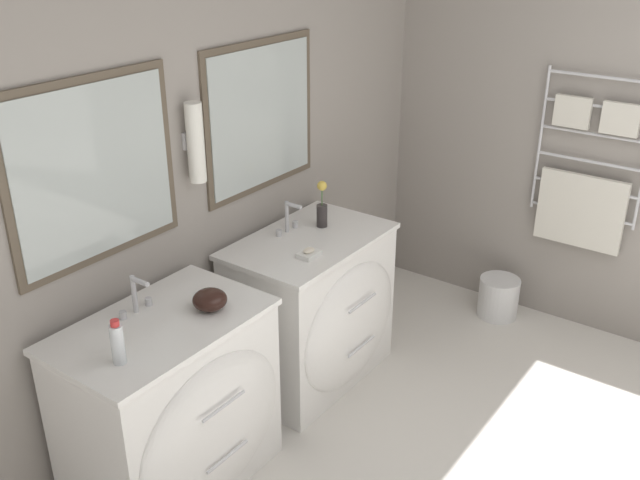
{
  "coord_description": "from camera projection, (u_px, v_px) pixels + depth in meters",
  "views": [
    {
      "loc": [
        -2.33,
        -0.06,
        2.42
      ],
      "look_at": [
        -0.04,
        1.6,
        1.1
      ],
      "focal_mm": 40.0,
      "sensor_mm": 36.0,
      "label": 1
    }
  ],
  "objects": [
    {
      "name": "wall_back",
      "position": [
        204.0,
        163.0,
        3.44
      ],
      "size": [
        5.28,
        0.16,
        2.6
      ],
      "color": "gray",
      "rests_on": "ground_plane"
    },
    {
      "name": "wall_right",
      "position": [
        593.0,
        123.0,
        4.13
      ],
      "size": [
        0.13,
        4.44,
        2.6
      ],
      "color": "gray",
      "rests_on": "ground_plane"
    },
    {
      "name": "vanity_left",
      "position": [
        175.0,
        408.0,
        3.13
      ],
      "size": [
        0.92,
        0.63,
        0.85
      ],
      "color": "white",
      "rests_on": "ground_plane"
    },
    {
      "name": "vanity_right",
      "position": [
        315.0,
        310.0,
        3.89
      ],
      "size": [
        0.92,
        0.63,
        0.85
      ],
      "color": "white",
      "rests_on": "ground_plane"
    },
    {
      "name": "faucet_left",
      "position": [
        136.0,
        296.0,
        3.01
      ],
      "size": [
        0.17,
        0.11,
        0.17
      ],
      "color": "silver",
      "rests_on": "vanity_left"
    },
    {
      "name": "faucet_right",
      "position": [
        289.0,
        218.0,
        3.77
      ],
      "size": [
        0.17,
        0.11,
        0.17
      ],
      "color": "silver",
      "rests_on": "vanity_right"
    },
    {
      "name": "toiletry_bottle",
      "position": [
        118.0,
        343.0,
        2.67
      ],
      "size": [
        0.05,
        0.05,
        0.19
      ],
      "color": "silver",
      "rests_on": "vanity_left"
    },
    {
      "name": "amenity_bowl",
      "position": [
        210.0,
        300.0,
        3.06
      ],
      "size": [
        0.15,
        0.15,
        0.09
      ],
      "color": "black",
      "rests_on": "vanity_left"
    },
    {
      "name": "flower_vase",
      "position": [
        322.0,
        208.0,
        3.83
      ],
      "size": [
        0.06,
        0.06,
        0.26
      ],
      "color": "#332D2D",
      "rests_on": "vanity_right"
    },
    {
      "name": "soap_dish",
      "position": [
        309.0,
        253.0,
        3.53
      ],
      "size": [
        0.12,
        0.08,
        0.04
      ],
      "color": "white",
      "rests_on": "vanity_right"
    },
    {
      "name": "waste_bin",
      "position": [
        499.0,
        297.0,
        4.63
      ],
      "size": [
        0.26,
        0.26,
        0.27
      ],
      "color": "silver",
      "rests_on": "ground_plane"
    }
  ]
}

